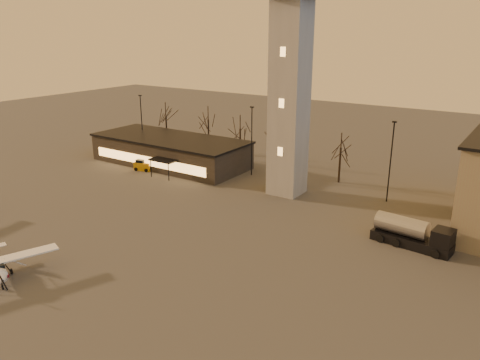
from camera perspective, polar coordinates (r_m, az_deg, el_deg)
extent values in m
plane|color=#3F3D3A|center=(40.36, -15.56, -13.33)|extent=(220.00, 220.00, 0.00)
cube|color=gray|center=(59.03, 6.03, 9.53)|extent=(4.00, 4.00, 24.00)
cube|color=black|center=(75.13, -8.49, 3.44)|extent=(25.00, 10.00, 4.00)
cube|color=black|center=(74.63, -8.56, 5.04)|extent=(25.40, 10.40, 0.30)
cube|color=#E7A350|center=(71.73, -11.15, 2.28)|extent=(22.00, 0.08, 1.40)
cube|color=black|center=(68.09, -9.37, 2.42)|extent=(4.00, 2.00, 0.20)
cylinder|color=black|center=(81.32, -11.87, 6.52)|extent=(0.16, 0.16, 10.00)
cube|color=black|center=(80.51, -12.10, 10.05)|extent=(0.50, 0.25, 0.18)
cylinder|color=black|center=(67.68, 1.43, 4.66)|extent=(0.16, 0.16, 10.00)
cube|color=black|center=(66.71, 1.47, 8.88)|extent=(0.50, 0.25, 0.18)
cylinder|color=black|center=(59.78, 17.86, 2.00)|extent=(0.16, 0.16, 10.00)
cube|color=black|center=(58.68, 18.32, 6.75)|extent=(0.50, 0.25, 0.18)
cylinder|color=black|center=(85.95, -8.93, 5.84)|extent=(0.28, 0.28, 5.74)
cylinder|color=black|center=(76.31, 0.02, 4.35)|extent=(0.28, 0.28, 5.25)
cylinder|color=black|center=(68.33, 4.45, 3.07)|extent=(0.28, 0.28, 6.16)
cylinder|color=black|center=(66.53, 12.05, 1.79)|extent=(0.28, 0.28, 4.97)
cylinder|color=black|center=(82.40, -3.86, 5.45)|extent=(0.28, 0.28, 5.60)
cone|color=white|center=(43.43, -27.06, -10.68)|extent=(1.16, 1.35, 1.13)
cube|color=black|center=(49.61, 20.13, -7.03)|extent=(7.88, 2.95, 1.00)
cube|color=black|center=(48.40, 23.51, -6.49)|extent=(2.02, 2.26, 1.63)
cube|color=black|center=(48.16, 24.27, -6.37)|extent=(0.27, 1.72, 0.91)
cylinder|color=#A09FA4|center=(49.38, 19.12, -5.25)|extent=(5.24, 2.41, 1.90)
cube|color=#C3860B|center=(72.72, -11.68, 1.66)|extent=(2.93, 2.00, 1.25)
cube|color=black|center=(72.72, -11.95, 2.22)|extent=(1.50, 1.50, 0.71)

